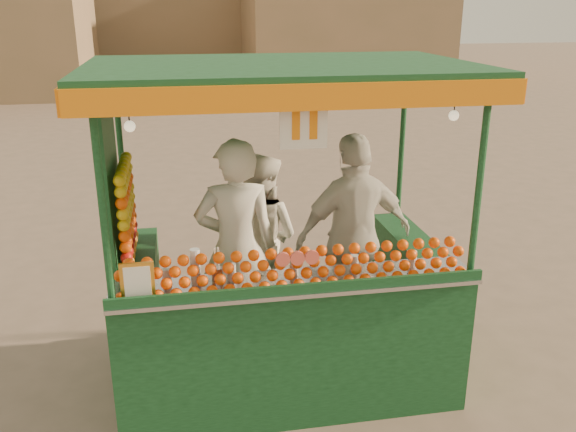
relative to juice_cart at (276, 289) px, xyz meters
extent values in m
plane|color=brown|center=(0.11, 0.20, -0.91)|extent=(90.00, 90.00, 0.00)
cube|color=#8A6B4E|center=(7.11, 24.20, 1.59)|extent=(9.00, 6.00, 5.00)
cube|color=#0F3718|center=(0.08, 0.15, -0.75)|extent=(2.80, 1.72, 0.32)
cylinder|color=black|center=(-0.89, 0.15, -0.71)|extent=(0.39, 0.11, 0.39)
cylinder|color=black|center=(1.05, 0.15, -0.71)|extent=(0.39, 0.11, 0.39)
cube|color=#0F3718|center=(0.08, -0.55, -0.15)|extent=(2.80, 0.32, 0.86)
cube|color=#0F3718|center=(-1.16, 0.25, -0.15)|extent=(0.32, 1.40, 0.86)
cube|color=#0F3718|center=(1.31, 0.25, -0.15)|extent=(0.32, 1.40, 0.86)
cube|color=#B2B2B7|center=(0.08, -0.52, 0.29)|extent=(2.80, 0.49, 0.03)
cylinder|color=#0F3718|center=(-1.27, -0.66, 1.03)|extent=(0.05, 0.05, 1.51)
cylinder|color=#0F3718|center=(1.42, -0.66, 1.03)|extent=(0.05, 0.05, 1.51)
cylinder|color=#0F3718|center=(-1.27, 0.95, 1.03)|extent=(0.05, 0.05, 1.51)
cylinder|color=#0F3718|center=(1.42, 0.95, 1.03)|extent=(0.05, 0.05, 1.51)
cube|color=#0F3718|center=(0.08, 0.15, 1.82)|extent=(3.01, 1.94, 0.09)
cube|color=orange|center=(0.08, -0.82, 1.74)|extent=(3.01, 0.04, 0.17)
cube|color=orange|center=(0.08, 1.11, 1.74)|extent=(3.01, 0.04, 0.17)
cube|color=orange|center=(-1.43, 0.15, 1.74)|extent=(0.04, 1.94, 0.17)
cube|color=orange|center=(1.58, 0.15, 1.74)|extent=(0.04, 1.94, 0.17)
cylinder|color=#E45545|center=(0.06, -0.66, 0.56)|extent=(0.11, 0.03, 0.11)
cube|color=orange|center=(-1.08, -0.66, 0.46)|extent=(0.24, 0.02, 0.30)
cube|color=white|center=(0.08, -0.74, 1.55)|extent=(0.32, 0.02, 0.32)
sphere|color=#FFE5B2|center=(-1.05, -0.58, 1.55)|extent=(0.08, 0.08, 0.08)
sphere|color=#FFE5B2|center=(1.21, -0.58, 1.55)|extent=(0.08, 0.08, 0.08)
imported|color=beige|center=(-0.32, 0.09, 0.36)|extent=(0.70, 0.47, 1.88)
imported|color=white|center=(-0.05, 0.62, 0.23)|extent=(1.00, 0.97, 1.62)
imported|color=beige|center=(0.74, 0.21, 0.35)|extent=(1.15, 0.61, 1.86)
camera|label=1|loc=(-0.74, -4.65, 2.30)|focal=38.04mm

